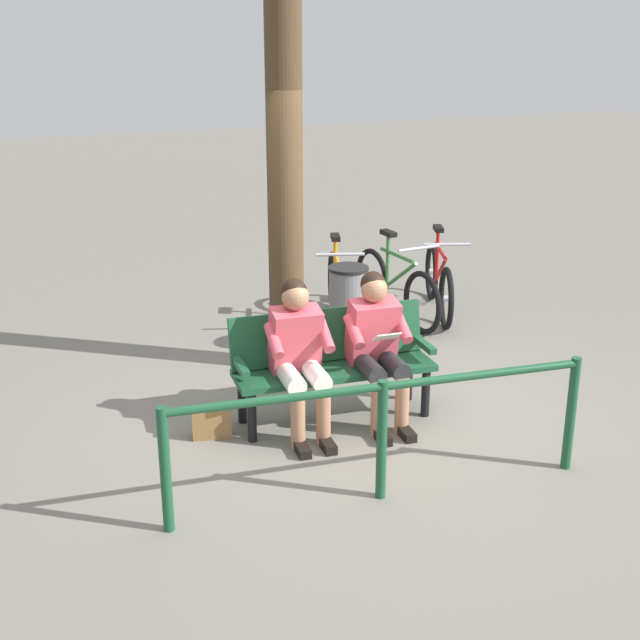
{
  "coord_description": "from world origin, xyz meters",
  "views": [
    {
      "loc": [
        2.71,
        5.51,
        3.01
      ],
      "look_at": [
        0.2,
        -0.43,
        0.75
      ],
      "focal_mm": 47.35,
      "sensor_mm": 36.0,
      "label": 1
    }
  ],
  "objects_px": {
    "litter_bin": "(348,310)",
    "bicycle_red": "(439,282)",
    "bench": "(332,357)",
    "handbag": "(212,422)",
    "person_reading": "(377,341)",
    "person_companion": "(299,350)",
    "bicycle_blue": "(337,292)",
    "tree_trunk": "(285,168)",
    "bicycle_orange": "(396,287)"
  },
  "relations": [
    {
      "from": "litter_bin",
      "to": "bicycle_red",
      "type": "xyz_separation_m",
      "value": [
        -1.41,
        -0.69,
        -0.07
      ]
    },
    {
      "from": "bench",
      "to": "handbag",
      "type": "distance_m",
      "value": 1.08
    },
    {
      "from": "bench",
      "to": "person_reading",
      "type": "relative_size",
      "value": 1.36
    },
    {
      "from": "person_reading",
      "to": "bench",
      "type": "bearing_deg",
      "value": -27.08
    },
    {
      "from": "person_companion",
      "to": "bicycle_red",
      "type": "height_order",
      "value": "person_companion"
    },
    {
      "from": "person_companion",
      "to": "bicycle_blue",
      "type": "bearing_deg",
      "value": -115.69
    },
    {
      "from": "tree_trunk",
      "to": "bicycle_blue",
      "type": "relative_size",
      "value": 2.29
    },
    {
      "from": "person_reading",
      "to": "litter_bin",
      "type": "relative_size",
      "value": 1.4
    },
    {
      "from": "litter_bin",
      "to": "person_companion",
      "type": "bearing_deg",
      "value": 52.6
    },
    {
      "from": "tree_trunk",
      "to": "bicycle_red",
      "type": "bearing_deg",
      "value": -159.64
    },
    {
      "from": "bicycle_blue",
      "to": "person_companion",
      "type": "bearing_deg",
      "value": -11.59
    },
    {
      "from": "person_reading",
      "to": "bicycle_blue",
      "type": "relative_size",
      "value": 0.75
    },
    {
      "from": "bench",
      "to": "bicycle_blue",
      "type": "xyz_separation_m",
      "value": [
        -0.93,
        -1.98,
        -0.15
      ]
    },
    {
      "from": "handbag",
      "to": "litter_bin",
      "type": "height_order",
      "value": "litter_bin"
    },
    {
      "from": "bench",
      "to": "tree_trunk",
      "type": "bearing_deg",
      "value": -87.7
    },
    {
      "from": "bench",
      "to": "person_companion",
      "type": "height_order",
      "value": "person_companion"
    },
    {
      "from": "tree_trunk",
      "to": "bicycle_orange",
      "type": "bearing_deg",
      "value": -153.46
    },
    {
      "from": "bicycle_orange",
      "to": "bicycle_red",
      "type": "bearing_deg",
      "value": 85.69
    },
    {
      "from": "person_reading",
      "to": "bicycle_red",
      "type": "bearing_deg",
      "value": -125.71
    },
    {
      "from": "person_companion",
      "to": "bicycle_orange",
      "type": "bearing_deg",
      "value": -128.15
    },
    {
      "from": "person_companion",
      "to": "litter_bin",
      "type": "xyz_separation_m",
      "value": [
        -1.04,
        -1.36,
        -0.23
      ]
    },
    {
      "from": "bench",
      "to": "handbag",
      "type": "xyz_separation_m",
      "value": [
        1.0,
        -0.01,
        -0.39
      ]
    },
    {
      "from": "handbag",
      "to": "bicycle_red",
      "type": "bearing_deg",
      "value": -148.57
    },
    {
      "from": "bicycle_red",
      "to": "bicycle_orange",
      "type": "bearing_deg",
      "value": -68.72
    },
    {
      "from": "bicycle_orange",
      "to": "litter_bin",
      "type": "bearing_deg",
      "value": -55.99
    },
    {
      "from": "bench",
      "to": "bicycle_blue",
      "type": "bearing_deg",
      "value": -110.03
    },
    {
      "from": "litter_bin",
      "to": "bicycle_blue",
      "type": "bearing_deg",
      "value": -105.92
    },
    {
      "from": "bench",
      "to": "person_reading",
      "type": "distance_m",
      "value": 0.39
    },
    {
      "from": "person_companion",
      "to": "handbag",
      "type": "height_order",
      "value": "person_companion"
    },
    {
      "from": "bicycle_red",
      "to": "bicycle_blue",
      "type": "bearing_deg",
      "value": -71.69
    },
    {
      "from": "person_companion",
      "to": "tree_trunk",
      "type": "relative_size",
      "value": 0.33
    },
    {
      "from": "person_companion",
      "to": "bicycle_red",
      "type": "relative_size",
      "value": 0.76
    },
    {
      "from": "handbag",
      "to": "bicycle_blue",
      "type": "height_order",
      "value": "bicycle_blue"
    },
    {
      "from": "bicycle_orange",
      "to": "bicycle_blue",
      "type": "xyz_separation_m",
      "value": [
        0.67,
        -0.07,
        0.0
      ]
    },
    {
      "from": "person_companion",
      "to": "bicycle_orange",
      "type": "distance_m",
      "value": 2.83
    },
    {
      "from": "handbag",
      "to": "bicycle_blue",
      "type": "distance_m",
      "value": 2.77
    },
    {
      "from": "tree_trunk",
      "to": "bicycle_orange",
      "type": "xyz_separation_m",
      "value": [
        -1.54,
        -0.77,
        -1.48
      ]
    },
    {
      "from": "bicycle_orange",
      "to": "bicycle_blue",
      "type": "distance_m",
      "value": 0.67
    },
    {
      "from": "bicycle_red",
      "to": "handbag",
      "type": "bearing_deg",
      "value": -36.99
    },
    {
      "from": "bench",
      "to": "tree_trunk",
      "type": "distance_m",
      "value": 1.76
    },
    {
      "from": "handbag",
      "to": "tree_trunk",
      "type": "distance_m",
      "value": 2.32
    },
    {
      "from": "tree_trunk",
      "to": "bicycle_orange",
      "type": "height_order",
      "value": "tree_trunk"
    },
    {
      "from": "tree_trunk",
      "to": "litter_bin",
      "type": "bearing_deg",
      "value": -173.17
    },
    {
      "from": "person_reading",
      "to": "tree_trunk",
      "type": "xyz_separation_m",
      "value": [
        0.25,
        -1.34,
        1.18
      ]
    },
    {
      "from": "person_reading",
      "to": "bicycle_orange",
      "type": "bearing_deg",
      "value": -116.4
    },
    {
      "from": "tree_trunk",
      "to": "bicycle_blue",
      "type": "bearing_deg",
      "value": -136.25
    },
    {
      "from": "person_companion",
      "to": "tree_trunk",
      "type": "xyz_separation_m",
      "value": [
        -0.39,
        -1.28,
        1.18
      ]
    },
    {
      "from": "handbag",
      "to": "litter_bin",
      "type": "xyz_separation_m",
      "value": [
        -1.71,
        -1.22,
        0.31
      ]
    },
    {
      "from": "person_reading",
      "to": "bicycle_orange",
      "type": "height_order",
      "value": "person_reading"
    },
    {
      "from": "person_companion",
      "to": "tree_trunk",
      "type": "distance_m",
      "value": 1.78
    }
  ]
}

